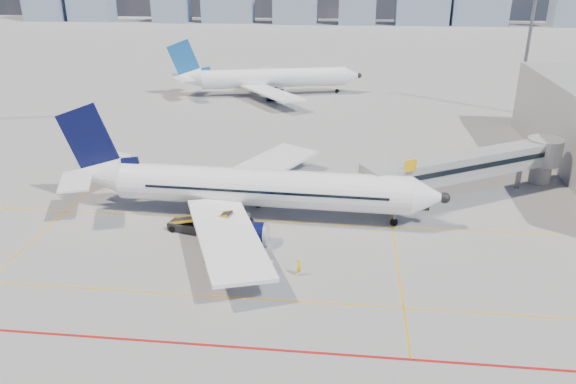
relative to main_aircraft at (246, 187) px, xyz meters
name	(u,v)px	position (x,y,z in m)	size (l,w,h in m)	color
ground	(238,259)	(0.82, -8.87, -3.22)	(420.00, 420.00, 0.00)	gray
apron_markings	(222,282)	(0.24, -12.78, -3.22)	(90.00, 35.12, 0.01)	#D5950B
jet_bridge	(478,165)	(24.33, 8.04, 0.52)	(23.55, 15.78, 6.30)	gray
floodlight_mast_ne	(530,31)	(38.82, 46.13, 10.37)	(3.20, 0.61, 25.45)	slate
main_aircraft	(246,187)	(0.00, 0.00, 0.00)	(39.66, 34.54, 11.56)	white
second_aircraft	(266,78)	(-6.01, 54.72, 0.00)	(36.54, 31.37, 10.90)	white
baggage_tug	(258,265)	(2.91, -10.90, -2.49)	(2.29, 1.49, 1.53)	white
cargo_dolly	(223,254)	(-0.33, -9.79, -2.28)	(3.33, 1.96, 1.71)	black
belt_loader	(194,225)	(-4.49, -4.09, -2.52)	(6.75, 3.02, 2.71)	black
ramp_worker	(299,267)	(6.42, -10.96, -2.45)	(0.56, 0.37, 1.55)	gold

